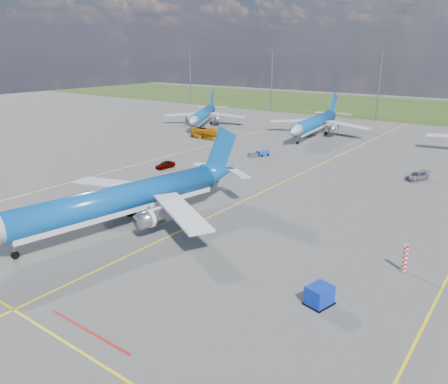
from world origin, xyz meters
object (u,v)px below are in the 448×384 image
Objects in this scene: warning_post at (405,258)px; apron_bus at (208,133)px; bg_jet_nnw at (314,136)px; main_airliner at (124,226)px; bg_jet_nw at (203,126)px; uld_container at (319,295)px; service_car_a at (165,165)px; service_car_b at (203,174)px; service_car_c at (417,176)px; baggage_tug_c at (259,154)px.

warning_post is 75.72m from apron_bus.
bg_jet_nnw reaches higher than warning_post.
bg_jet_nnw is 0.94× the size of main_airliner.
bg_jet_nw is at bearing 141.42° from warning_post.
service_car_a is at bearing 163.08° from uld_container.
service_car_b is (-38.96, 14.89, -0.75)m from warning_post.
apron_bus is 2.38× the size of service_car_a.
service_car_a and service_car_c have the same top height.
uld_container is 47.77m from service_car_c.
apron_bus is at bearing -74.62° from bg_jet_nw.
service_car_a is at bearing 133.07° from main_airliner.
main_airliner is at bearing -96.29° from service_car_c.
bg_jet_nw is 7.29× the size of service_car_c.
service_car_c is at bearing 101.48° from warning_post.
uld_container is 0.53× the size of service_car_a.
baggage_tug_c is (-39.76, 35.49, -0.97)m from warning_post.
main_airliner is at bearing -169.79° from uld_container.
bg_jet_nw is at bearing -179.30° from bg_jet_nnw.
service_car_b is (10.35, -1.13, 0.03)m from service_car_a.
bg_jet_nnw is at bearing 3.90° from service_car_b.
service_car_b reaches higher than service_car_a.
warning_post reaches higher than service_car_b.
bg_jet_nw is at bearing 40.98° from service_car_b.
bg_jet_nnw reaches higher than service_car_b.
apron_bus is 37.14m from service_car_b.
apron_bus is 1.86× the size of service_car_b.
main_airliner is at bearing -156.71° from apron_bus.
service_car_c is (33.09, -28.21, 0.72)m from bg_jet_nnw.
uld_container is 43.11m from service_car_b.
bg_jet_nw is 7.00× the size of baggage_tug_c.
apron_bus is (-56.63, 55.69, 0.51)m from uld_container.
bg_jet_nw is 6.68× the size of service_car_b.
bg_jet_nnw is (-40.53, 64.87, -1.50)m from warning_post.
warning_post is 34.32m from main_airliner.
warning_post reaches higher than service_car_a.
main_airliner is 24.64m from service_car_b.
warning_post is 1.34× the size of uld_container.
uld_container is 0.22× the size of apron_bus.
bg_jet_nnw is 28.88m from apron_bus.
apron_bus is (14.43, -15.61, 1.40)m from bg_jet_nw.
apron_bus reaches higher than baggage_tug_c.
uld_container is 0.43× the size of baggage_tug_c.
main_airliner reaches higher than service_car_a.
bg_jet_nw is at bearing 131.63° from main_airliner.
warning_post is 53.30m from baggage_tug_c.
bg_jet_nnw is 84.01m from uld_container.
warning_post is 76.51m from bg_jet_nnw.
service_car_b is at bearing -78.49° from bg_jet_nw.
bg_jet_nw is at bearing 168.22° from baggage_tug_c.
baggage_tug_c is (-32.32, -1.17, -0.19)m from service_car_c.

